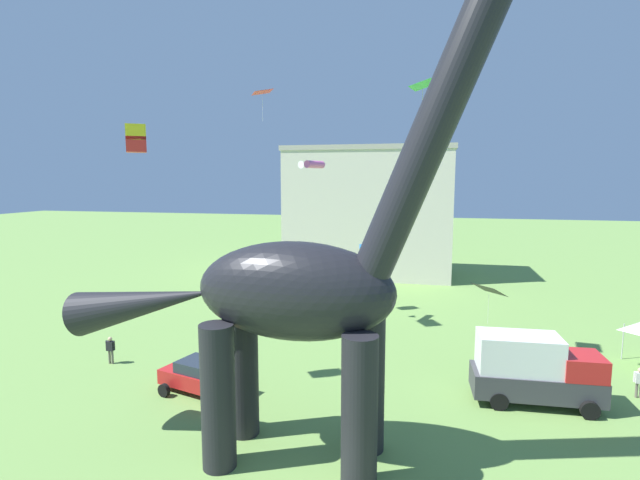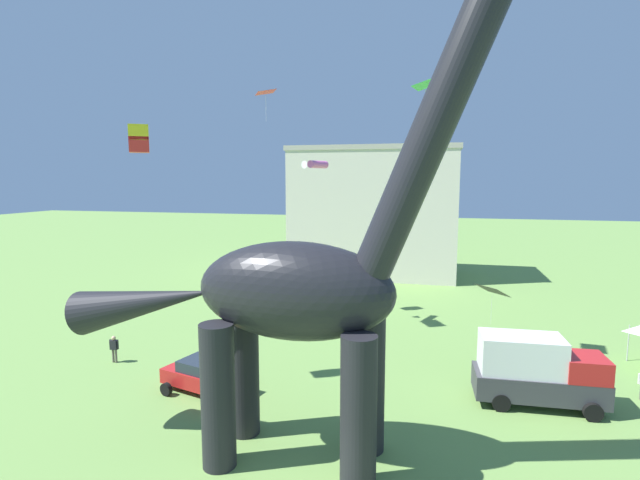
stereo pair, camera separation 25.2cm
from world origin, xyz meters
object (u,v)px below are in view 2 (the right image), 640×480
kite_high_right (266,92)px  parked_box_truck (536,370)px  kite_far_right (492,290)px  kite_trailing (139,139)px  kite_mid_right (426,85)px  kite_mid_left (371,252)px  parked_sedan_left (204,375)px  kite_far_left (315,165)px  dinosaur_sculpture (293,291)px  person_photographer (114,346)px

kite_high_right → parked_box_truck: bearing=-23.5°
parked_box_truck → kite_far_right: kite_far_right is taller
kite_trailing → kite_mid_right: 14.72m
parked_box_truck → kite_trailing: bearing=-174.6°
parked_box_truck → kite_high_right: kite_high_right is taller
parked_box_truck → kite_mid_left: bearing=121.8°
parked_sedan_left → kite_mid_left: bearing=85.5°
kite_far_left → kite_trailing: size_ratio=1.47×
dinosaur_sculpture → kite_trailing: 11.20m
dinosaur_sculpture → kite_high_right: bearing=83.9°
person_photographer → kite_far_right: (20.36, 3.90, 3.48)m
kite_far_right → parked_box_truck: bearing=-65.6°
kite_high_right → kite_mid_right: bearing=-15.2°
dinosaur_sculpture → kite_high_right: (-5.83, 13.31, 9.36)m
kite_far_right → kite_mid_right: 11.41m
kite_far_right → kite_mid_right: kite_mid_right is taller
dinosaur_sculpture → kite_far_right: (7.85, 10.27, -1.91)m
dinosaur_sculpture → kite_mid_right: 14.41m
parked_sedan_left → kite_mid_right: kite_mid_right is taller
parked_sedan_left → parked_box_truck: bearing=24.0°
person_photographer → kite_far_left: bearing=-58.4°
kite_trailing → kite_high_right: bearing=72.9°
dinosaur_sculpture → kite_far_right: size_ratio=8.16×
parked_box_truck → kite_far_left: 18.48m
parked_sedan_left → person_photographer: 6.99m
parked_sedan_left → kite_mid_left: size_ratio=3.87×
kite_far_left → kite_high_right: kite_high_right is taller
kite_far_right → kite_trailing: (-16.54, -6.25, 7.72)m
parked_sedan_left → kite_high_right: kite_high_right is taller
parked_sedan_left → parked_box_truck: size_ratio=0.79×
kite_mid_left → kite_high_right: 14.35m
kite_far_left → kite_high_right: bearing=-134.5°
person_photographer → kite_trailing: size_ratio=1.22×
person_photographer → kite_mid_left: size_ratio=1.32×
kite_mid_left → kite_far_right: 12.90m
kite_far_right → kite_high_right: bearing=167.5°
parked_sedan_left → kite_far_right: bearing=38.9°
dinosaur_sculpture → parked_sedan_left: (-5.84, 4.25, -5.52)m
parked_sedan_left → person_photographer: bearing=177.6°
person_photographer → kite_trailing: bearing=-135.9°
kite_high_right → person_photographer: bearing=-133.9°
dinosaur_sculpture → kite_trailing: dinosaur_sculpture is taller
kite_high_right → kite_mid_right: size_ratio=0.96×
kite_far_left → kite_mid_right: (7.38, -5.31, 3.94)m
dinosaur_sculpture → kite_trailing: bearing=125.4°
parked_sedan_left → kite_trailing: bearing=-160.2°
kite_mid_right → kite_far_right: bearing=-5.1°
kite_high_right → kite_far_right: bearing=-12.5°
kite_far_right → kite_trailing: kite_trailing is taller
dinosaur_sculpture → kite_high_right: dinosaur_sculpture is taller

